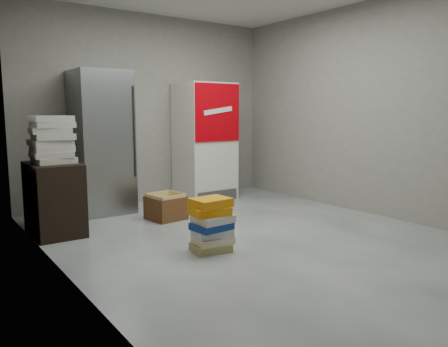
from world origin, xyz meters
name	(u,v)px	position (x,y,z in m)	size (l,w,h in m)	color
ground	(253,237)	(0.00, 0.00, 0.00)	(5.00, 5.00, 0.00)	#B2B2AE
room_shell	(254,70)	(0.00, 0.00, 1.80)	(4.04, 5.04, 2.82)	gray
steel_fridge	(102,143)	(-0.90, 2.13, 0.95)	(0.70, 0.72, 1.90)	gray
coke_cooler	(205,141)	(0.75, 2.12, 0.90)	(0.80, 0.73, 1.80)	silver
wood_shelf	(54,199)	(-1.73, 1.40, 0.40)	(0.50, 0.80, 0.80)	black
supply_box_stack	(52,139)	(-1.72, 1.40, 1.06)	(0.45, 0.44, 0.52)	beige
phonebook_stack_main	(211,225)	(-0.64, -0.14, 0.26)	(0.43, 0.35, 0.53)	#968B54
phonebook_stack_side	(188,206)	(0.02, 1.44, 0.08)	(0.45, 0.41, 0.16)	beige
cardboard_box	(166,209)	(-0.40, 1.27, 0.14)	(0.46, 0.46, 0.33)	gold
bucket_lid	(213,238)	(-0.46, 0.11, 0.04)	(0.28, 0.28, 0.08)	yellow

